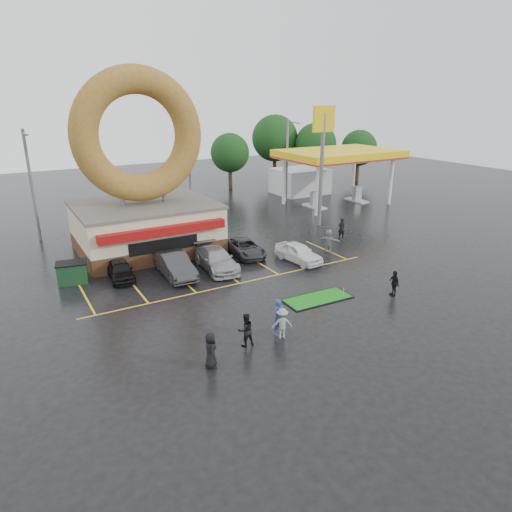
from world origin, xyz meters
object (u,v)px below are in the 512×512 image
streetlight_left (31,183)px  streetlight_right (287,159)px  car_dgrey (175,265)px  person_cameraman (394,283)px  dumpster (72,273)px  putting_green (318,299)px  car_silver (216,259)px  gas_station (321,167)px  car_grey (245,248)px  car_black (120,270)px  donut_shop (144,193)px  person_blue (279,317)px  shell_sign (323,144)px  streetlight_mid (190,168)px  car_white (299,253)px

streetlight_left → streetlight_right: (26.00, 2.00, 0.00)m
car_dgrey → person_cameraman: 14.04m
car_dgrey → dumpster: bearing=161.2°
dumpster → putting_green: size_ratio=0.43×
car_silver → putting_green: bearing=-63.3°
streetlight_left → dumpster: size_ratio=5.00×
gas_station → car_grey: 21.64m
car_black → car_grey: bearing=4.8°
donut_shop → streetlight_left: 9.87m
donut_shop → car_grey: 8.64m
donut_shop → person_blue: (1.57, -16.46, -3.49)m
person_cameraman → car_silver: bearing=-127.3°
shell_sign → car_black: bearing=-168.3°
person_blue → putting_green: size_ratio=0.46×
gas_station → dumpster: 31.74m
person_cameraman → streetlight_left: bearing=-128.5°
car_silver → car_grey: bearing=31.1°
car_black → gas_station: bearing=30.9°
putting_green → streetlight_mid: bearing=87.1°
donut_shop → streetlight_right: donut_shop is taller
car_dgrey → streetlight_left: bearing=118.9°
donut_shop → car_black: 7.14m
streetlight_right → car_dgrey: 24.78m
gas_station → putting_green: size_ratio=3.24×
car_grey → putting_green: size_ratio=1.05×
car_grey → car_black: bearing=-174.3°
streetlight_right → car_black: bearing=-148.1°
person_blue → person_cameraman: (8.60, 0.61, -0.19)m
donut_shop → car_black: donut_shop is taller
gas_station → car_white: bearing=-131.8°
car_black → car_grey: size_ratio=0.83×
person_cameraman → car_black: bearing=-114.2°
car_grey → shell_sign: bearing=27.4°
person_blue → donut_shop: bearing=85.7°
car_silver → person_cameraman: 11.88m
gas_station → person_cameraman: bearing=-118.3°
car_white → donut_shop: bearing=129.9°
car_white → dumpster: car_white is taller
streetlight_mid → person_blue: streetlight_mid is taller
streetlight_mid → car_white: 16.65m
car_dgrey → putting_green: car_dgrey is taller
car_dgrey → putting_green: size_ratio=1.13×
gas_station → car_silver: size_ratio=2.73×
car_black → car_dgrey: size_ratio=0.77×
streetlight_left → car_grey: streetlight_left is taller
streetlight_left → car_silver: bearing=-53.9°
streetlight_mid → person_cameraman: bearing=-82.4°
car_black → car_grey: car_black is taller
donut_shop → shell_sign: (16.00, -0.97, 2.91)m
car_silver → donut_shop: bearing=118.2°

